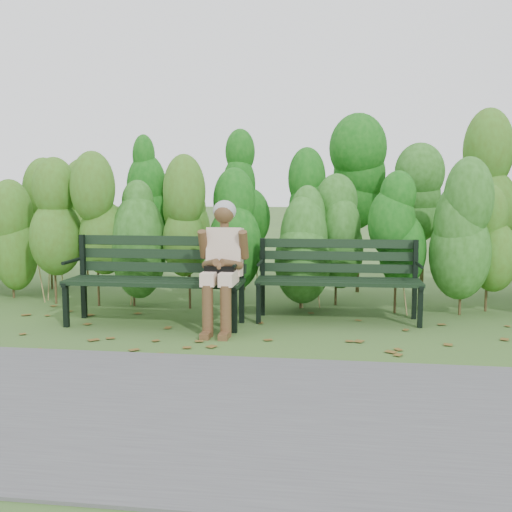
# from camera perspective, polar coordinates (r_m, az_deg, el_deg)

# --- Properties ---
(ground) EXTENTS (80.00, 80.00, 0.00)m
(ground) POSITION_cam_1_polar(r_m,az_deg,el_deg) (6.19, -0.45, -7.29)
(ground) COLOR #3A5929
(footpath) EXTENTS (60.00, 2.50, 0.01)m
(footpath) POSITION_cam_1_polar(r_m,az_deg,el_deg) (4.12, -5.10, -14.46)
(footpath) COLOR #474749
(footpath) RESTS_ON ground
(hedge_band) EXTENTS (11.04, 1.67, 2.42)m
(hedge_band) POSITION_cam_1_polar(r_m,az_deg,el_deg) (7.86, 1.54, 4.93)
(hedge_band) COLOR #47381E
(hedge_band) RESTS_ON ground
(leaf_litter) EXTENTS (5.85, 2.16, 0.01)m
(leaf_litter) POSITION_cam_1_polar(r_m,az_deg,el_deg) (6.07, -3.48, -7.53)
(leaf_litter) COLOR brown
(leaf_litter) RESTS_ON ground
(bench_left) EXTENTS (1.90, 0.62, 0.95)m
(bench_left) POSITION_cam_1_polar(r_m,az_deg,el_deg) (6.60, -9.38, -1.54)
(bench_left) COLOR black
(bench_left) RESTS_ON ground
(bench_right) EXTENTS (1.81, 0.63, 0.90)m
(bench_right) POSITION_cam_1_polar(r_m,az_deg,el_deg) (6.75, 7.82, -1.60)
(bench_right) COLOR black
(bench_right) RESTS_ON ground
(seated_woman) EXTENTS (0.52, 0.76, 1.35)m
(seated_woman) POSITION_cam_1_polar(r_m,az_deg,el_deg) (6.20, -3.22, -0.08)
(seated_woman) COLOR beige
(seated_woman) RESTS_ON ground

